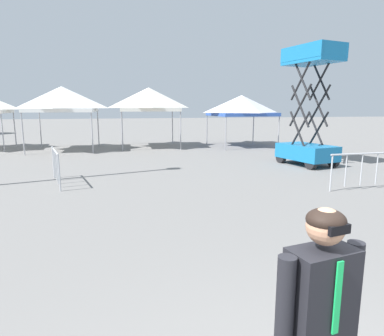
# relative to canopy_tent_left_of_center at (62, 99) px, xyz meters

# --- Properties ---
(canopy_tent_left_of_center) EXTENTS (3.60, 3.60, 3.46)m
(canopy_tent_left_of_center) POSITION_rel_canopy_tent_left_of_center_xyz_m (0.00, 0.00, 0.00)
(canopy_tent_left_of_center) COLOR #9E9EA3
(canopy_tent_left_of_center) RESTS_ON ground
(canopy_tent_behind_right) EXTENTS (3.44, 3.44, 3.48)m
(canopy_tent_behind_right) POSITION_rel_canopy_tent_left_of_center_xyz_m (4.72, 0.51, 0.02)
(canopy_tent_behind_right) COLOR #9E9EA3
(canopy_tent_behind_right) RESTS_ON ground
(canopy_tent_right_of_center) EXTENTS (3.63, 3.63, 3.06)m
(canopy_tent_right_of_center) POSITION_rel_canopy_tent_left_of_center_xyz_m (10.22, -0.20, -0.33)
(canopy_tent_right_of_center) COLOR #9E9EA3
(canopy_tent_right_of_center) RESTS_ON ground
(scissor_lift) EXTENTS (1.86, 2.55, 4.71)m
(scissor_lift) POSITION_rel_canopy_tent_left_of_center_xyz_m (10.42, -7.23, -1.40)
(scissor_lift) COLOR black
(scissor_lift) RESTS_ON ground
(person_foreground) EXTENTS (0.64, 0.31, 1.78)m
(person_foreground) POSITION_rel_canopy_tent_left_of_center_xyz_m (4.05, -17.80, -1.74)
(person_foreground) COLOR #33384C
(person_foreground) RESTS_ON ground
(crowd_barrier_near_person) EXTENTS (0.56, 2.05, 1.08)m
(crowd_barrier_near_person) POSITION_rel_canopy_tent_left_of_center_xyz_m (0.96, -8.69, -2.02)
(crowd_barrier_near_person) COLOR #B7BABF
(crowd_barrier_near_person) RESTS_ON ground
(crowd_barrier_by_lift) EXTENTS (2.10, 0.10, 1.08)m
(crowd_barrier_by_lift) POSITION_rel_canopy_tent_left_of_center_xyz_m (9.69, -11.32, -2.02)
(crowd_barrier_by_lift) COLOR #B7BABF
(crowd_barrier_by_lift) RESTS_ON ground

